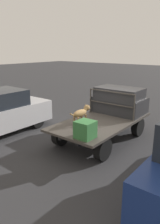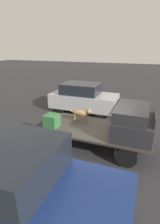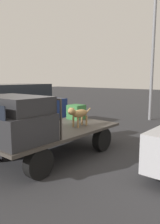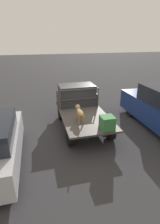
{
  "view_description": "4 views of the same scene",
  "coord_description": "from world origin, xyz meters",
  "px_view_note": "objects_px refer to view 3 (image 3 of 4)",
  "views": [
    {
      "loc": [
        -6.48,
        -4.14,
        3.31
      ],
      "look_at": [
        -0.84,
        0.35,
        1.22
      ],
      "focal_mm": 35.0,
      "sensor_mm": 36.0,
      "label": 1
    },
    {
      "loc": [
        1.6,
        -6.0,
        3.75
      ],
      "look_at": [
        -0.84,
        0.35,
        1.22
      ],
      "focal_mm": 28.0,
      "sensor_mm": 36.0,
      "label": 2
    },
    {
      "loc": [
        4.28,
        4.56,
        2.24
      ],
      "look_at": [
        -0.84,
        0.35,
        1.22
      ],
      "focal_mm": 35.0,
      "sensor_mm": 36.0,
      "label": 3
    },
    {
      "loc": [
        -7.3,
        1.99,
        4.1
      ],
      "look_at": [
        -0.84,
        0.35,
        1.22
      ],
      "focal_mm": 28.0,
      "sensor_mm": 36.0,
      "label": 4
    }
  ],
  "objects_px": {
    "cargo_crate": "(76,112)",
    "light_pole_near": "(155,16)",
    "flatbed_truck": "(53,136)",
    "dog": "(78,114)",
    "parked_pickup_far": "(10,108)"
  },
  "relations": [
    {
      "from": "parked_pickup_far",
      "to": "flatbed_truck",
      "type": "bearing_deg",
      "value": 74.46
    },
    {
      "from": "flatbed_truck",
      "to": "parked_pickup_far",
      "type": "xyz_separation_m",
      "value": [
        -1.07,
        -3.79,
        0.4
      ]
    },
    {
      "from": "flatbed_truck",
      "to": "parked_pickup_far",
      "type": "relative_size",
      "value": 0.77
    },
    {
      "from": "dog",
      "to": "cargo_crate",
      "type": "relative_size",
      "value": 2.08
    },
    {
      "from": "flatbed_truck",
      "to": "parked_pickup_far",
      "type": "bearing_deg",
      "value": -105.7
    },
    {
      "from": "flatbed_truck",
      "to": "cargo_crate",
      "type": "distance_m",
      "value": 1.83
    },
    {
      "from": "flatbed_truck",
      "to": "dog",
      "type": "height_order",
      "value": "dog"
    },
    {
      "from": "cargo_crate",
      "to": "light_pole_near",
      "type": "bearing_deg",
      "value": 174.03
    },
    {
      "from": "dog",
      "to": "cargo_crate",
      "type": "distance_m",
      "value": 1.29
    },
    {
      "from": "cargo_crate",
      "to": "light_pole_near",
      "type": "relative_size",
      "value": 0.06
    },
    {
      "from": "dog",
      "to": "parked_pickup_far",
      "type": "relative_size",
      "value": 0.2
    },
    {
      "from": "light_pole_near",
      "to": "parked_pickup_far",
      "type": "bearing_deg",
      "value": -32.04
    },
    {
      "from": "parked_pickup_far",
      "to": "light_pole_near",
      "type": "relative_size",
      "value": 0.66
    },
    {
      "from": "cargo_crate",
      "to": "light_pole_near",
      "type": "distance_m",
      "value": 7.06
    },
    {
      "from": "dog",
      "to": "parked_pickup_far",
      "type": "distance_m",
      "value": 4.16
    }
  ]
}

